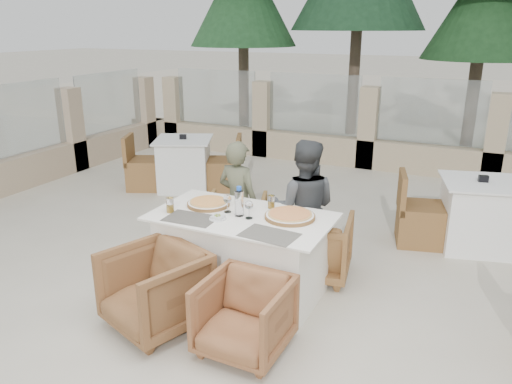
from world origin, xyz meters
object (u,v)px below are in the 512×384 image
at_px(wine_glass_centre, 227,203).
at_px(bg_table_b, 478,215).
at_px(armchair_near_right, 244,316).
at_px(bg_table_a, 184,164).
at_px(pizza_left, 208,203).
at_px(wine_glass_near, 249,209).
at_px(pizza_right, 290,215).
at_px(dining_table, 242,255).
at_px(diner_right, 303,208).
at_px(diner_left, 238,202).
at_px(beer_glass_right, 271,202).
at_px(armchair_far_right, 316,246).
at_px(beer_glass_left, 170,205).
at_px(water_bottle, 239,201).
at_px(armchair_near_left, 155,289).
at_px(armchair_far_left, 236,222).
at_px(olive_dish, 218,217).

relative_size(wine_glass_centre, bg_table_b, 0.11).
distance_m(armchair_near_right, bg_table_a, 4.14).
bearing_deg(armchair_near_right, pizza_left, 134.08).
height_order(wine_glass_near, armchair_near_right, wine_glass_near).
height_order(pizza_right, armchair_near_right, pizza_right).
height_order(dining_table, diner_right, diner_right).
xyz_separation_m(diner_left, bg_table_a, (-1.86, 1.81, -0.26)).
xyz_separation_m(beer_glass_right, armchair_far_right, (0.33, 0.34, -0.52)).
relative_size(beer_glass_left, armchair_near_right, 0.21).
xyz_separation_m(wine_glass_centre, diner_left, (-0.20, 0.60, -0.22)).
bearing_deg(water_bottle, pizza_left, 163.84).
distance_m(pizza_right, beer_glass_left, 1.08).
bearing_deg(armchair_near_left, dining_table, 83.29).
xyz_separation_m(pizza_left, armchair_far_right, (0.89, 0.53, -0.48)).
xyz_separation_m(beer_glass_left, bg_table_a, (-1.59, 2.64, -0.45)).
distance_m(water_bottle, armchair_near_left, 1.03).
xyz_separation_m(pizza_right, armchair_near_right, (-0.00, -0.89, -0.50)).
distance_m(diner_right, bg_table_a, 3.15).
bearing_deg(bg_table_b, water_bottle, -147.37).
height_order(water_bottle, wine_glass_centre, water_bottle).
relative_size(pizza_left, beer_glass_right, 3.22).
bearing_deg(pizza_left, pizza_right, 1.81).
distance_m(beer_glass_left, diner_left, 0.89).
height_order(dining_table, water_bottle, water_bottle).
height_order(beer_glass_right, bg_table_a, beer_glass_right).
xyz_separation_m(armchair_near_left, bg_table_b, (2.30, 2.80, 0.05)).
height_order(pizza_left, bg_table_a, pizza_left).
distance_m(pizza_right, beer_glass_right, 0.30).
xyz_separation_m(armchair_far_left, bg_table_b, (2.42, 1.13, 0.09)).
distance_m(water_bottle, bg_table_a, 3.33).
bearing_deg(water_bottle, diner_left, 118.10).
height_order(beer_glass_left, beer_glass_right, beer_glass_left).
xyz_separation_m(beer_glass_right, armchair_far_left, (-0.68, 0.61, -0.53)).
bearing_deg(wine_glass_centre, armchair_near_right, -54.60).
xyz_separation_m(olive_dish, armchair_far_right, (0.64, 0.80, -0.48)).
xyz_separation_m(pizza_left, armchair_far_left, (-0.12, 0.79, -0.50)).
height_order(wine_glass_centre, armchair_near_left, wine_glass_centre).
bearing_deg(armchair_far_left, wine_glass_near, 104.39).
distance_m(pizza_left, armchair_near_left, 0.99).
relative_size(armchair_near_left, armchair_near_right, 1.13).
bearing_deg(bg_table_b, armchair_near_right, -132.12).
bearing_deg(beer_glass_right, diner_left, 146.94).
xyz_separation_m(wine_glass_near, armchair_far_left, (-0.61, 0.93, -0.56)).
relative_size(water_bottle, wine_glass_centre, 1.48).
relative_size(armchair_far_left, bg_table_a, 0.40).
distance_m(diner_left, diner_right, 0.71).
bearing_deg(wine_glass_centre, dining_table, -8.56).
relative_size(pizza_left, armchair_far_left, 0.61).
bearing_deg(beer_glass_right, bg_table_b, 44.89).
bearing_deg(diner_right, bg_table_a, -49.93).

